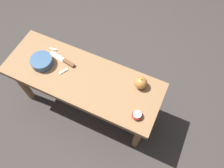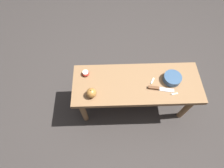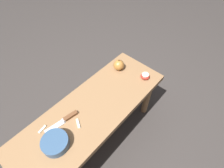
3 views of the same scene
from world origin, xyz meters
The scene contains 8 objects.
ground_plane centered at (0.00, 0.00, 0.00)m, with size 8.00×8.00×0.00m, color #383330.
wooden_bench centered at (0.00, 0.00, 0.40)m, with size 1.08×0.39×0.47m.
knife centered at (-0.16, 0.06, 0.48)m, with size 0.21×0.06×0.02m.
apple_whole centered at (0.38, 0.10, 0.51)m, with size 0.08×0.08×0.09m.
apple_cut centered at (0.43, -0.10, 0.49)m, with size 0.06×0.06×0.04m.
apple_slice_near_knife centered at (-0.29, 0.11, 0.48)m, with size 0.06×0.02×0.01m.
apple_slice_center centered at (-0.13, -0.01, 0.48)m, with size 0.04×0.06×0.01m.
bowl centered at (-0.29, -0.02, 0.50)m, with size 0.15×0.15×0.05m.
Camera 2 is at (0.23, 0.71, 1.74)m, focal length 28.00 mm.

